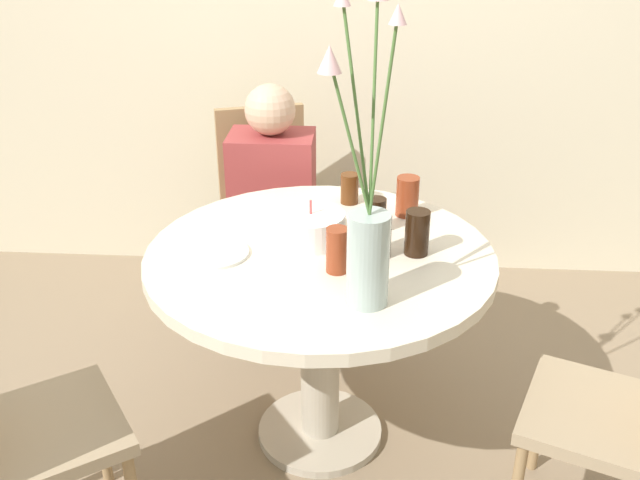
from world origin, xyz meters
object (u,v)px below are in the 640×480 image
(chair_far_back, at_px, (7,417))
(drink_glass_2, at_px, (337,250))
(drink_glass_5, at_px, (407,196))
(drink_glass_0, at_px, (417,233))
(person_woman, at_px, (273,217))
(side_plate, at_px, (215,253))
(drink_glass_1, at_px, (376,215))
(chair_right_flank, at_px, (267,201))
(birthday_cake, at_px, (311,227))
(drink_glass_4, at_px, (378,236))
(drink_glass_3, at_px, (350,189))
(chair_left_flank, at_px, (637,400))
(flower_vase, at_px, (367,225))

(chair_far_back, bearing_deg, drink_glass_2, -97.92)
(chair_far_back, relative_size, drink_glass_5, 6.50)
(drink_glass_0, relative_size, person_woman, 0.13)
(side_plate, bearing_deg, drink_glass_1, 22.35)
(chair_right_flank, distance_m, birthday_cake, 0.91)
(chair_far_back, xyz_separation_m, drink_glass_4, (0.95, 0.53, 0.29))
(drink_glass_1, relative_size, drink_glass_2, 0.82)
(chair_far_back, height_order, side_plate, chair_far_back)
(chair_far_back, bearing_deg, side_plate, -77.37)
(birthday_cake, relative_size, drink_glass_4, 1.64)
(chair_far_back, relative_size, drink_glass_1, 7.93)
(chair_far_back, height_order, birthday_cake, chair_far_back)
(chair_far_back, xyz_separation_m, drink_glass_3, (0.86, 0.93, 0.28))
(chair_left_flank, xyz_separation_m, side_plate, (-1.19, 0.33, 0.23))
(flower_vase, xyz_separation_m, drink_glass_0, (0.15, 0.29, -0.16))
(chair_far_back, relative_size, drink_glass_3, 8.28)
(chair_far_back, height_order, chair_left_flank, same)
(drink_glass_3, height_order, person_woman, person_woman)
(drink_glass_2, distance_m, drink_glass_5, 0.46)
(drink_glass_5, bearing_deg, chair_far_back, -141.66)
(drink_glass_3, xyz_separation_m, person_woman, (-0.32, 0.37, -0.29))
(flower_vase, distance_m, person_woman, 1.19)
(drink_glass_2, bearing_deg, drink_glass_0, 28.32)
(chair_left_flank, height_order, drink_glass_2, chair_left_flank)
(chair_left_flank, bearing_deg, drink_glass_2, -84.19)
(chair_far_back, xyz_separation_m, chair_left_flank, (1.65, 0.18, 0.00))
(chair_left_flank, relative_size, drink_glass_2, 6.53)
(chair_left_flank, height_order, drink_glass_5, chair_left_flank)
(side_plate, relative_size, person_woman, 0.20)
(side_plate, xyz_separation_m, drink_glass_1, (0.49, 0.20, 0.05))
(drink_glass_0, relative_size, drink_glass_4, 1.06)
(side_plate, distance_m, drink_glass_4, 0.50)
(flower_vase, bearing_deg, chair_right_flank, 110.15)
(birthday_cake, distance_m, drink_glass_2, 0.21)
(birthday_cake, height_order, drink_glass_2, birthday_cake)
(chair_far_back, relative_size, flower_vase, 1.07)
(birthday_cake, relative_size, drink_glass_3, 2.01)
(drink_glass_1, bearing_deg, person_woman, 125.25)
(chair_right_flank, height_order, drink_glass_0, chair_right_flank)
(chair_right_flank, xyz_separation_m, flower_vase, (0.43, -1.18, 0.46))
(chair_far_back, distance_m, flower_vase, 1.06)
(chair_right_flank, distance_m, drink_glass_3, 0.70)
(chair_left_flank, distance_m, drink_glass_2, 0.91)
(drink_glass_0, xyz_separation_m, drink_glass_3, (-0.21, 0.37, -0.02))
(chair_right_flank, bearing_deg, chair_left_flank, -65.35)
(drink_glass_1, height_order, person_woman, person_woman)
(chair_left_flank, relative_size, drink_glass_1, 7.93)
(chair_right_flank, xyz_separation_m, drink_glass_2, (0.35, -1.02, 0.30))
(drink_glass_0, xyz_separation_m, person_woman, (-0.54, 0.74, -0.30))
(person_woman, bearing_deg, drink_glass_5, -41.34)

